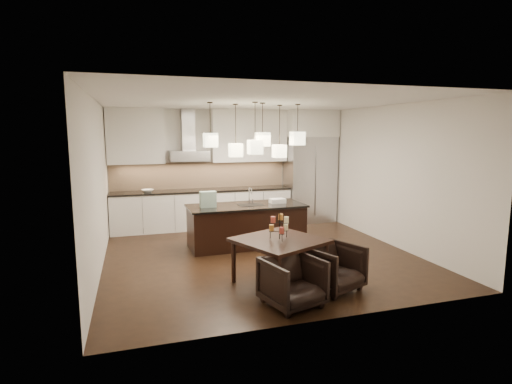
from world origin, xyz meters
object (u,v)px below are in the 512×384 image
object	(u,v)px
armchair_right	(333,267)
dining_table	(279,261)
refrigerator	(310,179)
armchair_left	(293,282)
island_body	(246,226)

from	to	relation	value
armchair_right	dining_table	bearing A→B (deg)	123.53
refrigerator	dining_table	xyz separation A→B (m)	(-2.24, -3.84, -0.73)
refrigerator	armchair_right	world-z (taller)	refrigerator
armchair_left	armchair_right	bearing A→B (deg)	8.14
armchair_left	island_body	bearing A→B (deg)	70.77
island_body	armchair_left	world-z (taller)	island_body
refrigerator	armchair_left	size ratio (longest dim) A/B	3.03
island_body	refrigerator	bearing A→B (deg)	37.12
dining_table	armchair_left	world-z (taller)	dining_table
island_body	armchair_right	size ratio (longest dim) A/B	3.10
armchair_right	island_body	bearing A→B (deg)	81.08
armchair_left	armchair_right	size ratio (longest dim) A/B	0.98
island_body	armchair_left	bearing A→B (deg)	-95.22
refrigerator	armchair_right	xyz separation A→B (m)	(-1.59, -4.30, -0.74)
island_body	dining_table	xyz separation A→B (m)	(-0.08, -2.12, -0.05)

